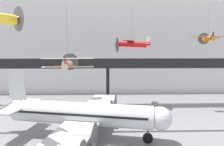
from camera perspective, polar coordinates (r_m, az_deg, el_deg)
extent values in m
cube|color=white|center=(54.28, -1.31, 7.10)|extent=(140.00, 3.00, 24.41)
cube|color=black|center=(41.65, -1.21, 2.15)|extent=(110.00, 3.20, 0.90)
cube|color=black|center=(40.04, -1.20, 3.39)|extent=(110.00, 0.12, 1.10)
cylinder|color=black|center=(43.20, -1.20, -3.72)|extent=(0.70, 0.70, 8.11)
cylinder|color=silver|center=(27.64, -8.88, -11.39)|extent=(19.36, 6.89, 3.02)
sphere|color=silver|center=(26.28, 13.60, -12.48)|extent=(2.96, 2.96, 2.96)
cone|color=silver|center=(32.48, -26.95, -8.87)|extent=(4.41, 3.52, 2.78)
cube|color=black|center=(27.55, -8.89, -10.79)|extent=(18.07, 6.67, 0.27)
cube|color=silver|center=(34.66, -3.62, -8.71)|extent=(6.87, 12.90, 0.28)
cube|color=silver|center=(21.10, -14.21, -19.51)|extent=(6.87, 12.90, 0.28)
cylinder|color=silver|center=(31.83, -2.43, -10.03)|extent=(2.48, 1.88, 1.45)
cylinder|color=#4C4C51|center=(31.60, -0.23, -10.15)|extent=(0.62, 2.71, 2.75)
cylinder|color=silver|center=(35.75, -0.95, -8.12)|extent=(2.48, 1.88, 1.45)
cylinder|color=#4C4C51|center=(35.54, 1.01, -8.22)|extent=(0.62, 2.71, 2.75)
cylinder|color=silver|center=(22.89, -8.11, -17.04)|extent=(2.48, 1.88, 1.45)
cylinder|color=#4C4C51|center=(22.56, -5.02, -17.37)|extent=(0.62, 2.71, 2.75)
cube|color=silver|center=(31.05, -25.51, -3.07)|extent=(2.44, 0.70, 4.23)
cube|color=silver|center=(31.51, -24.78, -8.52)|extent=(4.01, 8.18, 0.20)
cylinder|color=#4C4C51|center=(27.00, 10.21, -16.68)|extent=(0.20, 0.20, 1.21)
cylinder|color=black|center=(27.24, 10.18, -17.85)|extent=(1.35, 0.64, 1.30)
cylinder|color=#4C4C51|center=(30.44, -6.86, -13.84)|extent=(0.20, 0.20, 1.21)
cylinder|color=black|center=(30.66, -6.85, -14.90)|extent=(1.35, 0.64, 1.30)
cylinder|color=#4C4C51|center=(26.22, -10.11, -17.42)|extent=(0.20, 0.20, 1.21)
cylinder|color=black|center=(26.47, -10.08, -18.62)|extent=(1.35, 0.64, 1.30)
cylinder|color=red|center=(41.24, 5.90, 8.26)|extent=(5.85, 2.80, 1.44)
cone|color=silver|center=(41.83, 1.81, 8.09)|extent=(1.21, 1.29, 1.07)
cylinder|color=#4C4C51|center=(41.88, 1.53, 8.07)|extent=(0.93, 2.96, 3.08)
cone|color=red|center=(40.88, 9.80, 8.38)|extent=(1.80, 1.42, 1.07)
cube|color=red|center=(41.32, 5.43, 9.04)|extent=(3.83, 8.67, 0.10)
cube|color=silver|center=(40.87, 10.31, 9.19)|extent=(0.68, 0.26, 1.42)
cube|color=silver|center=(40.85, 10.29, 8.20)|extent=(1.56, 3.15, 0.06)
cylinder|color=slate|center=(41.51, 5.97, 13.55)|extent=(0.04, 0.04, 6.47)
cylinder|color=orange|center=(41.59, 25.75, 8.83)|extent=(1.37, 4.23, 1.10)
cone|color=black|center=(43.63, 24.78, 8.93)|extent=(0.85, 0.77, 0.77)
cylinder|color=#4C4C51|center=(43.78, 24.72, 8.94)|extent=(2.20, 0.32, 2.22)
cone|color=orange|center=(39.71, 26.73, 8.72)|extent=(0.86, 1.23, 0.79)
cube|color=orange|center=(41.85, 25.66, 9.37)|extent=(6.30, 1.78, 0.10)
cube|color=black|center=(39.51, 26.92, 9.65)|extent=(0.12, 0.51, 1.02)
cube|color=black|center=(39.48, 26.88, 8.91)|extent=(2.26, 0.78, 0.06)
cylinder|color=slate|center=(41.88, 25.99, 13.37)|extent=(0.04, 0.04, 5.80)
cylinder|color=beige|center=(36.96, -12.51, 2.46)|extent=(1.66, 6.30, 1.72)
cone|color=maroon|center=(40.14, -11.93, 3.15)|extent=(1.21, 1.09, 1.15)
cylinder|color=#4C4C51|center=(40.36, -11.89, 3.19)|extent=(3.32, 0.24, 3.32)
cone|color=beige|center=(34.01, -13.14, 1.71)|extent=(1.19, 1.79, 1.20)
cube|color=beige|center=(37.27, -12.48, 4.07)|extent=(9.39, 2.07, 0.10)
cube|color=beige|center=(37.37, -12.42, 1.72)|extent=(9.39, 2.07, 0.10)
cube|color=maroon|center=(33.57, -13.28, 3.32)|extent=(0.11, 0.75, 1.53)
cube|color=maroon|center=(33.62, -13.24, 2.02)|extent=(3.36, 0.95, 0.06)
cylinder|color=slate|center=(36.97, -12.74, 11.20)|extent=(0.04, 0.04, 10.00)
cone|color=red|center=(25.02, -25.63, 13.79)|extent=(1.28, 1.28, 0.96)
cylinder|color=#4C4C51|center=(25.09, -25.22, 13.80)|extent=(2.01, 1.96, 2.77)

